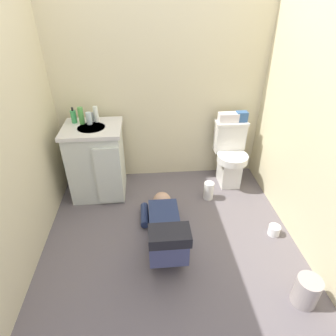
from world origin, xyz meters
name	(u,v)px	position (x,y,z in m)	size (l,w,h in m)	color
ground_plane	(169,235)	(0.00, 0.00, -0.02)	(2.82, 3.16, 0.04)	#635B5F
wall_back	(160,78)	(0.00, 1.12, 1.20)	(2.48, 0.08, 2.40)	beige
wall_left	(1,122)	(-1.20, 0.00, 1.20)	(0.08, 2.16, 2.40)	beige
wall_right	(325,111)	(1.20, 0.00, 1.20)	(0.08, 2.16, 2.40)	beige
toilet	(230,155)	(0.79, 0.83, 0.37)	(0.36, 0.46, 0.75)	silver
vanity_cabinet	(97,161)	(-0.73, 0.74, 0.42)	(0.60, 0.53, 0.82)	silver
faucet	(93,117)	(-0.73, 0.89, 0.87)	(0.02, 0.02, 0.10)	silver
person_plumber	(165,230)	(-0.05, -0.12, 0.18)	(0.39, 1.06, 0.52)	navy
tissue_box	(228,117)	(0.75, 0.92, 0.80)	(0.22, 0.11, 0.10)	silver
toiletry_bag	(242,116)	(0.90, 0.92, 0.81)	(0.12, 0.09, 0.11)	#33598C
soap_dispenser	(74,117)	(-0.92, 0.87, 0.89)	(0.06, 0.06, 0.17)	#3DA457
bottle_green	(81,116)	(-0.83, 0.83, 0.91)	(0.05, 0.05, 0.18)	#4E9E45
bottle_clear	(89,118)	(-0.76, 0.82, 0.88)	(0.06, 0.06, 0.12)	silver
bottle_white	(96,114)	(-0.69, 0.87, 0.90)	(0.05, 0.05, 0.17)	white
trash_can	(306,291)	(0.94, -0.78, 0.12)	(0.18, 0.18, 0.24)	#A29792
paper_towel_roll	(209,191)	(0.49, 0.51, 0.10)	(0.11, 0.11, 0.21)	white
toilet_paper_roll	(274,230)	(1.00, -0.10, 0.05)	(0.11, 0.11, 0.10)	white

